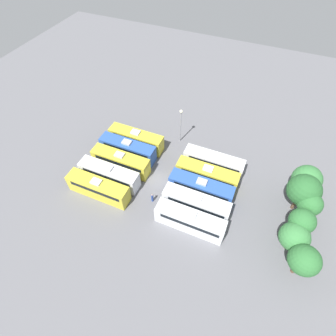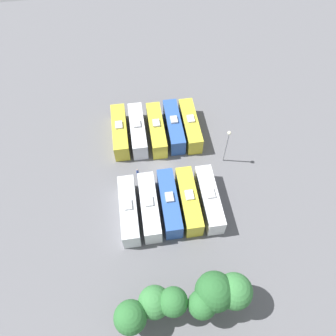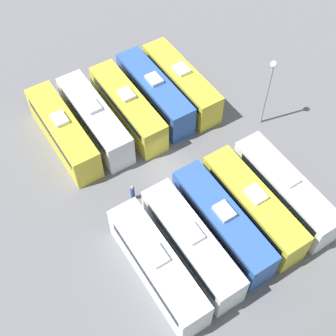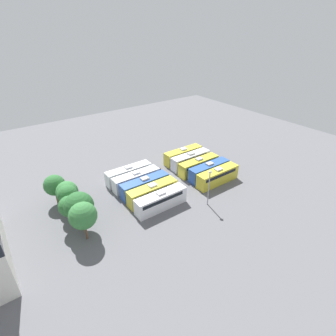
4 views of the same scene
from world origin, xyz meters
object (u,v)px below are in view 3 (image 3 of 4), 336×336
at_px(bus_3, 95,119).
at_px(bus_4, 63,132).
at_px(bus_6, 253,206).
at_px(bus_7, 222,223).
at_px(bus_9, 158,266).
at_px(bus_2, 128,107).
at_px(bus_8, 191,244).
at_px(bus_0, 181,82).
at_px(worker_person, 133,193).
at_px(light_pole, 269,83).
at_px(bus_5, 285,190).
at_px(bus_1, 155,92).

distance_m(bus_3, bus_4, 3.12).
distance_m(bus_6, bus_7, 3.00).
bearing_deg(bus_9, bus_2, -112.05).
bearing_deg(bus_6, bus_9, 1.72).
relative_size(bus_2, bus_8, 1.00).
xyz_separation_m(bus_0, bus_3, (9.41, -0.23, 0.00)).
distance_m(worker_person, light_pole, 15.42).
height_order(bus_5, bus_6, same).
height_order(bus_8, worker_person, bus_8).
height_order(bus_2, bus_6, same).
relative_size(bus_8, worker_person, 5.79).
distance_m(bus_4, light_pole, 18.91).
xyz_separation_m(bus_6, worker_person, (7.26, -6.85, -0.97)).
relative_size(bus_5, worker_person, 5.79).
height_order(bus_5, bus_9, same).
xyz_separation_m(bus_0, worker_person, (10.30, 8.13, -0.97)).
bearing_deg(bus_4, bus_8, 102.35).
bearing_deg(bus_6, bus_1, -90.39).
xyz_separation_m(bus_3, bus_5, (-9.52, 15.39, 0.00)).
bearing_deg(bus_1, bus_2, 5.90).
bearing_deg(bus_5, worker_person, -33.99).
relative_size(bus_3, bus_9, 1.00).
bearing_deg(bus_7, bus_3, -77.43).
relative_size(bus_4, bus_7, 1.00).
height_order(bus_0, bus_7, same).
xyz_separation_m(bus_0, bus_8, (9.12, 15.13, 0.00)).
relative_size(bus_0, bus_9, 1.00).
bearing_deg(light_pole, bus_5, 61.41).
bearing_deg(light_pole, bus_2, -33.63).
relative_size(worker_person, light_pole, 0.24).
distance_m(bus_1, bus_9, 18.06).
relative_size(bus_0, bus_6, 1.00).
relative_size(bus_9, light_pole, 1.39).
bearing_deg(bus_2, bus_4, -4.59).
distance_m(bus_3, bus_5, 18.10).
bearing_deg(bus_3, worker_person, 83.91).
height_order(bus_4, bus_5, same).
height_order(bus_3, light_pole, light_pole).
relative_size(bus_0, worker_person, 5.79).
height_order(bus_5, bus_8, same).
xyz_separation_m(bus_8, bus_9, (3.11, 0.13, 0.00)).
distance_m(bus_2, bus_5, 16.29).
distance_m(bus_5, bus_9, 12.35).
bearing_deg(bus_4, bus_6, 121.63).
height_order(bus_2, bus_5, same).
distance_m(bus_4, worker_person, 8.88).
distance_m(bus_8, worker_person, 7.16).
bearing_deg(bus_5, bus_9, 0.48).
bearing_deg(bus_0, bus_6, 78.52).
xyz_separation_m(bus_7, bus_9, (6.20, 0.37, 0.00)).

